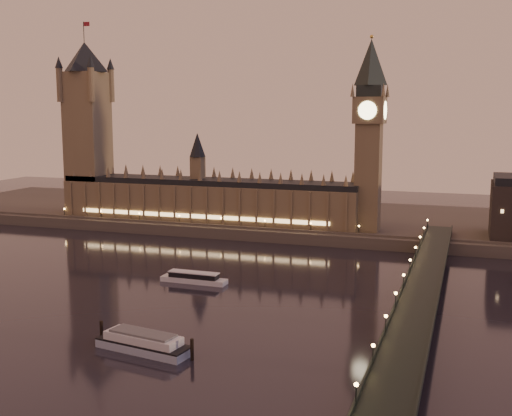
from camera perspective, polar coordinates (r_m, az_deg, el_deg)
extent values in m
plane|color=black|center=(258.25, -6.62, -7.34)|extent=(700.00, 700.00, 0.00)
cube|color=#423D35|center=(402.39, 7.40, -1.12)|extent=(560.00, 130.00, 6.00)
cube|color=brown|center=(378.92, -4.33, 0.47)|extent=(180.00, 26.00, 22.00)
cube|color=black|center=(377.32, -4.35, 2.36)|extent=(180.00, 22.00, 3.20)
cube|color=#FFCC7F|center=(367.60, -5.14, -0.75)|extent=(153.00, 0.25, 2.20)
cube|color=brown|center=(413.53, -14.69, 5.49)|extent=(22.00, 22.00, 88.00)
cone|color=black|center=(414.22, -14.98, 12.83)|extent=(31.68, 31.68, 18.00)
cylinder|color=black|center=(415.64, -15.06, 14.89)|extent=(0.44, 0.44, 12.00)
cube|color=maroon|center=(414.98, -14.83, 15.53)|extent=(4.00, 0.15, 2.50)
cube|color=brown|center=(350.94, 9.93, 2.66)|extent=(13.00, 13.00, 58.00)
cube|color=brown|center=(349.08, 10.08, 8.55)|extent=(16.00, 16.00, 14.00)
cylinder|color=#FFEAA5|center=(340.99, 9.87, 8.55)|extent=(9.60, 0.35, 9.60)
cylinder|color=#FFEAA5|center=(350.41, 8.75, 8.58)|extent=(0.35, 9.60, 9.60)
cube|color=black|center=(349.22, 10.13, 10.19)|extent=(13.00, 13.00, 6.00)
cone|color=black|center=(349.96, 10.19, 12.64)|extent=(17.68, 17.68, 24.00)
sphere|color=gold|center=(351.13, 10.25, 14.76)|extent=(2.00, 2.00, 2.00)
cube|color=black|center=(233.24, 14.43, -7.28)|extent=(13.00, 260.00, 2.00)
cube|color=black|center=(233.33, 12.89, -6.84)|extent=(0.60, 260.00, 1.00)
cube|color=black|center=(232.52, 16.00, -7.01)|extent=(0.60, 260.00, 1.00)
cube|color=silver|center=(269.74, -5.55, -6.40)|extent=(28.47, 6.50, 2.08)
cube|color=black|center=(269.21, -5.55, -5.97)|extent=(21.08, 5.30, 2.08)
cube|color=silver|center=(268.90, -5.56, -5.72)|extent=(21.65, 5.56, 0.38)
cube|color=#99A9C3|center=(198.13, -9.97, -12.10)|extent=(30.93, 13.17, 2.43)
cube|color=black|center=(197.63, -9.98, -11.70)|extent=(30.93, 13.17, 0.47)
cube|color=silver|center=(197.13, -9.99, -11.31)|extent=(25.23, 11.33, 2.43)
cube|color=#595B5E|center=(196.61, -10.01, -10.88)|extent=(21.39, 9.80, 0.66)
cylinder|color=black|center=(208.53, -13.57, -10.56)|extent=(1.03, 1.03, 6.37)
cylinder|color=black|center=(188.96, -5.71, -12.42)|extent=(1.03, 1.03, 6.37)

